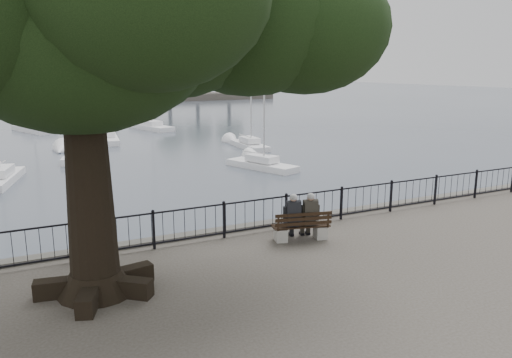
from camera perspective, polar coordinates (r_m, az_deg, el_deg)
harbor at (r=15.17m, az=-0.84°, el=-7.40°), size 260.00×260.00×1.20m
railing at (r=14.41m, az=0.00°, el=-4.04°), size 22.06×0.06×1.00m
bench at (r=13.96m, az=5.19°, el=-5.79°), size 1.67×0.85×0.84m
person_left at (r=13.87m, az=4.12°, el=-4.49°), size 0.48×0.72×1.34m
person_right at (r=14.01m, az=6.05°, el=-4.35°), size 0.48×0.72×1.34m
tree at (r=10.78m, az=-15.28°, el=19.09°), size 11.13×7.77×9.09m
lion_monument at (r=60.48m, az=-18.74°, el=8.43°), size 5.55×5.55×8.29m
sailboat_a at (r=28.34m, az=-27.18°, el=0.19°), size 2.47×5.05×9.22m
sailboat_b at (r=34.10m, az=-19.35°, el=2.80°), size 3.06×5.87×11.45m
sailboat_c at (r=28.82m, az=0.68°, el=1.80°), size 2.82×4.79×9.67m
sailboat_d at (r=36.38m, az=-0.74°, el=3.98°), size 1.53×4.73×7.99m
sailboat_f at (r=41.32m, az=-16.70°, el=4.60°), size 2.31×5.94×12.68m
sailboat_g at (r=48.64m, az=-11.90°, el=5.92°), size 3.18×6.07×10.87m
sailboat_h at (r=50.26m, az=-24.08°, el=5.37°), size 3.67×6.13×13.13m
far_shore at (r=94.80m, az=-6.91°, el=11.41°), size 30.00×8.60×9.18m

